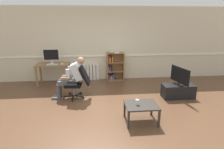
{
  "coord_description": "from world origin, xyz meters",
  "views": [
    {
      "loc": [
        -0.33,
        -4.16,
        2.21
      ],
      "look_at": [
        0.15,
        0.85,
        0.7
      ],
      "focal_mm": 29.08,
      "sensor_mm": 36.0,
      "label": 1
    }
  ],
  "objects_px": {
    "radiator": "(89,72)",
    "tv_stand": "(178,91)",
    "office_chair": "(79,81)",
    "drinking_glass": "(137,102)",
    "computer_desk": "(53,67)",
    "imac_monitor": "(51,55)",
    "keyboard": "(52,64)",
    "computer_mouse": "(62,64)",
    "tv_screen": "(180,76)",
    "coffee_table": "(141,107)",
    "person_seated": "(72,77)",
    "bookshelf": "(114,67)"
  },
  "relations": [
    {
      "from": "computer_desk",
      "to": "person_seated",
      "type": "distance_m",
      "value": 1.48
    },
    {
      "from": "coffee_table",
      "to": "computer_mouse",
      "type": "bearing_deg",
      "value": 129.04
    },
    {
      "from": "computer_desk",
      "to": "person_seated",
      "type": "relative_size",
      "value": 0.92
    },
    {
      "from": "radiator",
      "to": "tv_stand",
      "type": "height_order",
      "value": "radiator"
    },
    {
      "from": "computer_desk",
      "to": "office_chair",
      "type": "distance_m",
      "value": 1.6
    },
    {
      "from": "bookshelf",
      "to": "coffee_table",
      "type": "xyz_separation_m",
      "value": [
        0.28,
        -3.03,
        -0.16
      ]
    },
    {
      "from": "computer_mouse",
      "to": "radiator",
      "type": "height_order",
      "value": "computer_mouse"
    },
    {
      "from": "radiator",
      "to": "tv_stand",
      "type": "bearing_deg",
      "value": -35.92
    },
    {
      "from": "imac_monitor",
      "to": "keyboard",
      "type": "xyz_separation_m",
      "value": [
        0.06,
        -0.22,
        -0.28
      ]
    },
    {
      "from": "keyboard",
      "to": "computer_mouse",
      "type": "bearing_deg",
      "value": 3.5
    },
    {
      "from": "office_chair",
      "to": "drinking_glass",
      "type": "distance_m",
      "value": 2.03
    },
    {
      "from": "office_chair",
      "to": "tv_screen",
      "type": "xyz_separation_m",
      "value": [
        2.92,
        -0.26,
        0.15
      ]
    },
    {
      "from": "radiator",
      "to": "drinking_glass",
      "type": "bearing_deg",
      "value": -70.32
    },
    {
      "from": "office_chair",
      "to": "tv_stand",
      "type": "height_order",
      "value": "office_chair"
    },
    {
      "from": "office_chair",
      "to": "drinking_glass",
      "type": "relative_size",
      "value": 8.12
    },
    {
      "from": "computer_desk",
      "to": "imac_monitor",
      "type": "relative_size",
      "value": 2.06
    },
    {
      "from": "imac_monitor",
      "to": "office_chair",
      "type": "relative_size",
      "value": 0.56
    },
    {
      "from": "radiator",
      "to": "office_chair",
      "type": "bearing_deg",
      "value": -99.22
    },
    {
      "from": "bookshelf",
      "to": "office_chair",
      "type": "bearing_deg",
      "value": -127.82
    },
    {
      "from": "computer_desk",
      "to": "keyboard",
      "type": "height_order",
      "value": "keyboard"
    },
    {
      "from": "tv_stand",
      "to": "coffee_table",
      "type": "distance_m",
      "value": 1.88
    },
    {
      "from": "computer_mouse",
      "to": "drinking_glass",
      "type": "bearing_deg",
      "value": -52.35
    },
    {
      "from": "person_seated",
      "to": "tv_stand",
      "type": "xyz_separation_m",
      "value": [
        3.1,
        -0.27,
        -0.45
      ]
    },
    {
      "from": "bookshelf",
      "to": "office_chair",
      "type": "xyz_separation_m",
      "value": [
        -1.21,
        -1.56,
        -0.0
      ]
    },
    {
      "from": "computer_desk",
      "to": "tv_stand",
      "type": "bearing_deg",
      "value": -21.45
    },
    {
      "from": "keyboard",
      "to": "tv_screen",
      "type": "distance_m",
      "value": 4.12
    },
    {
      "from": "bookshelf",
      "to": "tv_stand",
      "type": "height_order",
      "value": "bookshelf"
    },
    {
      "from": "coffee_table",
      "to": "drinking_glass",
      "type": "xyz_separation_m",
      "value": [
        -0.1,
        -0.01,
        0.12
      ]
    },
    {
      "from": "keyboard",
      "to": "imac_monitor",
      "type": "bearing_deg",
      "value": 104.85
    },
    {
      "from": "computer_mouse",
      "to": "office_chair",
      "type": "relative_size",
      "value": 0.1
    },
    {
      "from": "coffee_table",
      "to": "keyboard",
      "type": "bearing_deg",
      "value": 133.33
    },
    {
      "from": "bookshelf",
      "to": "radiator",
      "type": "bearing_deg",
      "value": 174.09
    },
    {
      "from": "office_chair",
      "to": "tv_screen",
      "type": "distance_m",
      "value": 2.93
    },
    {
      "from": "computer_mouse",
      "to": "bookshelf",
      "type": "relative_size",
      "value": 0.09
    },
    {
      "from": "computer_desk",
      "to": "office_chair",
      "type": "relative_size",
      "value": 1.16
    },
    {
      "from": "keyboard",
      "to": "tv_screen",
      "type": "relative_size",
      "value": 0.5
    },
    {
      "from": "imac_monitor",
      "to": "bookshelf",
      "type": "distance_m",
      "value": 2.3
    },
    {
      "from": "coffee_table",
      "to": "tv_stand",
      "type": "bearing_deg",
      "value": 40.26
    },
    {
      "from": "bookshelf",
      "to": "person_seated",
      "type": "bearing_deg",
      "value": -132.1
    },
    {
      "from": "bookshelf",
      "to": "drinking_glass",
      "type": "distance_m",
      "value": 3.04
    },
    {
      "from": "imac_monitor",
      "to": "keyboard",
      "type": "bearing_deg",
      "value": -75.15
    },
    {
      "from": "radiator",
      "to": "tv_screen",
      "type": "relative_size",
      "value": 0.94
    },
    {
      "from": "drinking_glass",
      "to": "imac_monitor",
      "type": "bearing_deg",
      "value": 130.49
    },
    {
      "from": "keyboard",
      "to": "tv_stand",
      "type": "distance_m",
      "value": 4.16
    },
    {
      "from": "tv_stand",
      "to": "drinking_glass",
      "type": "height_order",
      "value": "drinking_glass"
    },
    {
      "from": "computer_desk",
      "to": "tv_screen",
      "type": "relative_size",
      "value": 1.49
    },
    {
      "from": "radiator",
      "to": "bookshelf",
      "type": "bearing_deg",
      "value": -5.91
    },
    {
      "from": "keyboard",
      "to": "drinking_glass",
      "type": "relative_size",
      "value": 3.19
    },
    {
      "from": "office_chair",
      "to": "tv_stand",
      "type": "distance_m",
      "value": 2.95
    },
    {
      "from": "tv_stand",
      "to": "bookshelf",
      "type": "bearing_deg",
      "value": 133.14
    }
  ]
}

